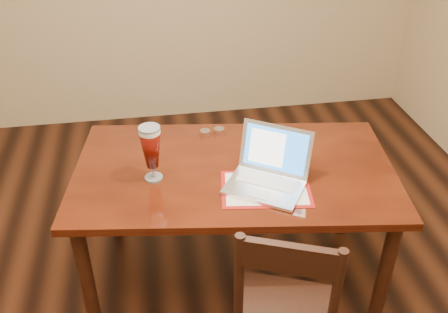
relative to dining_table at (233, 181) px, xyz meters
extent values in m
cube|color=#521B0B|center=(0.01, 0.01, 0.06)|extent=(1.76, 1.15, 0.04)
cylinder|color=black|center=(-0.78, -0.27, -0.33)|extent=(0.07, 0.07, 0.73)
cylinder|color=black|center=(0.69, -0.48, -0.33)|extent=(0.07, 0.07, 0.73)
cylinder|color=black|center=(-0.67, 0.49, -0.33)|extent=(0.07, 0.07, 0.73)
cylinder|color=black|center=(0.80, 0.28, -0.33)|extent=(0.07, 0.07, 0.73)
cube|color=#9D110E|center=(0.13, -0.20, 0.08)|extent=(0.47, 0.37, 0.00)
cube|color=silver|center=(0.13, -0.20, 0.09)|extent=(0.43, 0.32, 0.00)
cube|color=silver|center=(0.12, -0.20, 0.09)|extent=(0.44, 0.40, 0.02)
cube|color=silver|center=(0.14, -0.16, 0.10)|extent=(0.31, 0.25, 0.00)
cube|color=silver|center=(0.08, -0.26, 0.10)|extent=(0.11, 0.10, 0.00)
cube|color=silver|center=(0.20, -0.07, 0.22)|extent=(0.34, 0.25, 0.24)
cube|color=blue|center=(0.20, -0.08, 0.23)|extent=(0.30, 0.22, 0.20)
cube|color=white|center=(0.16, -0.05, 0.23)|extent=(0.18, 0.14, 0.17)
cylinder|color=silver|center=(-0.41, -0.02, 0.09)|extent=(0.09, 0.09, 0.01)
cylinder|color=silver|center=(-0.41, -0.02, 0.13)|extent=(0.02, 0.02, 0.07)
cylinder|color=silver|center=(-0.41, -0.02, 0.36)|extent=(0.10, 0.10, 0.02)
cylinder|color=silver|center=(-0.41, -0.02, 0.37)|extent=(0.10, 0.10, 0.01)
cylinder|color=silver|center=(-0.10, 0.35, 0.10)|extent=(0.06, 0.06, 0.04)
cylinder|color=silver|center=(-0.02, 0.35, 0.10)|extent=(0.06, 0.06, 0.04)
cylinder|color=black|center=(-0.12, -0.80, 0.07)|extent=(0.04, 0.04, 0.57)
cylinder|color=black|center=(0.21, -0.93, 0.07)|extent=(0.04, 0.04, 0.57)
cube|color=black|center=(0.04, -0.87, 0.28)|extent=(0.34, 0.16, 0.13)
camera|label=1|loc=(-0.39, -2.09, 1.54)|focal=40.00mm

